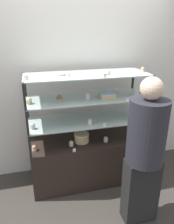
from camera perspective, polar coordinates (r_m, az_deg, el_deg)
The scene contains 29 objects.
ground_plane at distance 3.27m, azimuth 0.00°, elevation -16.93°, with size 20.00×20.00×0.00m, color #38332D.
back_wall at distance 3.06m, azimuth -1.94°, elevation 7.66°, with size 8.00×0.05×2.60m.
display_base at distance 3.08m, azimuth 0.00°, elevation -12.37°, with size 1.48×0.55×0.63m.
display_riser_lower at distance 2.80m, azimuth 0.00°, elevation -2.25°, with size 1.48×0.55×0.29m.
display_riser_middle at distance 2.69m, azimuth 0.00°, elevation 3.48°, with size 1.48×0.55×0.29m.
display_riser_upper at distance 2.62m, azimuth 0.00°, elevation 9.60°, with size 1.48×0.55×0.29m.
layer_cake_centerpiece at distance 2.85m, azimuth -1.41°, elevation -6.67°, with size 0.20×0.20×0.12m.
sheet_cake_frosted at distance 2.70m, azimuth 5.17°, elevation 4.45°, with size 0.18×0.18×0.06m.
cupcake_0 at distance 2.74m, azimuth -13.60°, elevation -9.10°, with size 0.06×0.06×0.07m.
cupcake_1 at distance 2.77m, azimuth -4.12°, elevation -8.18°, with size 0.06×0.06×0.07m.
cupcake_2 at distance 2.87m, azimuth 4.93°, elevation -7.09°, with size 0.06×0.06×0.07m.
cupcake_3 at distance 3.06m, azimuth 12.89°, elevation -5.62°, with size 0.06×0.06×0.07m.
price_tag_0 at distance 2.65m, azimuth -3.34°, elevation -9.94°, with size 0.04×0.00×0.04m.
cupcake_4 at distance 2.60m, azimuth -13.96°, elevation -3.62°, with size 0.05×0.05×0.07m.
cupcake_5 at distance 2.65m, azimuth 0.85°, elevation -2.50°, with size 0.05×0.05×0.07m.
cupcake_6 at distance 2.91m, azimuth 13.98°, elevation -0.89°, with size 0.05×0.05×0.07m.
price_tag_1 at distance 2.60m, azimuth 4.64°, elevation -3.34°, with size 0.04×0.00×0.04m.
cupcake_7 at distance 2.54m, azimuth -14.92°, elevation 2.84°, with size 0.06×0.06×0.08m.
cupcake_8 at distance 2.56m, azimuth -7.28°, elevation 3.59°, with size 0.06×0.06×0.08m.
cupcake_9 at distance 2.62m, azimuth 0.11°, elevation 4.15°, with size 0.06×0.06×0.08m.
cupcake_10 at distance 2.82m, azimuth 14.18°, elevation 4.77°, with size 0.06×0.06×0.08m.
price_tag_2 at distance 2.59m, azimuth 10.60°, elevation 3.24°, with size 0.04×0.00×0.04m.
cupcake_11 at distance 2.40m, azimuth -15.63°, elevation 8.82°, with size 0.05×0.05×0.06m.
cupcake_12 at distance 2.48m, azimuth -4.95°, elevation 9.88°, with size 0.05×0.05×0.06m.
cupcake_13 at distance 2.57m, azimuth 5.61°, elevation 10.31°, with size 0.05×0.05×0.06m.
cupcake_14 at distance 2.81m, azimuth 14.33°, elevation 10.69°, with size 0.05×0.05×0.06m.
price_tag_3 at distance 2.41m, azimuth 4.76°, elevation 9.40°, with size 0.04×0.00×0.04m.
donut_glazed at distance 2.58m, azimuth -6.46°, elevation 10.01°, with size 0.12×0.12×0.03m.
customer_figure at distance 2.29m, azimuth 14.83°, elevation -9.84°, with size 0.38×0.38×1.62m.
Camera 1 is at (-0.63, -2.48, 2.03)m, focal length 35.00 mm.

